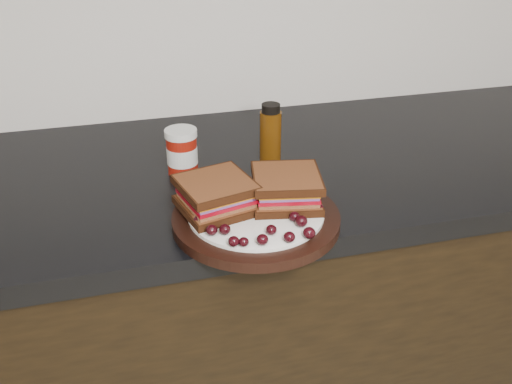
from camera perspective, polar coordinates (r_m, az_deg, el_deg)
base_cabinets at (r=1.43m, az=-0.75°, el=-14.42°), size 3.96×0.58×0.86m
countertop at (r=1.17m, az=-0.88°, el=1.94°), size 3.98×0.60×0.04m
plate at (r=0.95m, az=-0.00°, el=-2.69°), size 0.28×0.28×0.02m
sandwich_left at (r=0.94m, az=-4.02°, el=-0.31°), size 0.14×0.14×0.05m
sandwich_right at (r=0.96m, az=3.05°, el=0.37°), size 0.13×0.13×0.05m
grape_0 at (r=0.88m, az=-4.46°, el=-3.81°), size 0.02×0.02×0.02m
grape_1 at (r=0.88m, az=-3.13°, el=-3.75°), size 0.02×0.02×0.02m
grape_2 at (r=0.85m, az=-2.24°, el=-4.95°), size 0.02×0.02×0.02m
grape_3 at (r=0.85m, az=-1.24°, el=-5.01°), size 0.02×0.02×0.01m
grape_4 at (r=0.86m, az=0.64°, el=-4.78°), size 0.02×0.02×0.02m
grape_5 at (r=0.88m, az=1.54°, el=-3.80°), size 0.02×0.02×0.02m
grape_6 at (r=0.86m, az=3.35°, el=-4.51°), size 0.02×0.02×0.02m
grape_7 at (r=0.87m, az=5.34°, el=-4.09°), size 0.02×0.02×0.02m
grape_8 at (r=0.90m, az=4.56°, el=-2.93°), size 0.02×0.02×0.02m
grape_9 at (r=0.92m, az=3.87°, el=-2.47°), size 0.02×0.02×0.02m
grape_10 at (r=0.94m, az=6.24°, el=-1.64°), size 0.02×0.02×0.02m
grape_11 at (r=0.96m, az=4.19°, el=-0.93°), size 0.02×0.02×0.01m
grape_12 at (r=0.96m, az=5.11°, el=-0.75°), size 0.02×0.02×0.02m
grape_13 at (r=1.00m, az=3.76°, el=0.39°), size 0.02×0.02×0.02m
grape_14 at (r=0.98m, az=-3.48°, el=-0.24°), size 0.02×0.02×0.02m
grape_15 at (r=0.95m, az=-3.27°, el=-1.00°), size 0.02×0.02×0.02m
grape_16 at (r=0.94m, az=-5.27°, el=-1.56°), size 0.02×0.02×0.02m
grape_17 at (r=0.93m, az=-4.44°, el=-1.78°), size 0.02×0.02×0.02m
grape_18 at (r=0.91m, az=-5.73°, el=-2.89°), size 0.02×0.02×0.02m
grape_19 at (r=0.98m, az=-3.47°, el=-0.11°), size 0.02×0.02×0.02m
grape_20 at (r=0.94m, az=-3.05°, el=-1.71°), size 0.02×0.02×0.01m
grape_21 at (r=0.92m, az=-3.32°, el=-2.29°), size 0.02×0.02×0.01m
condiment_jar at (r=1.11m, az=-7.41°, el=4.03°), size 0.07×0.07×0.09m
oil_bottle at (r=1.15m, az=1.46°, el=5.91°), size 0.06×0.06×0.12m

